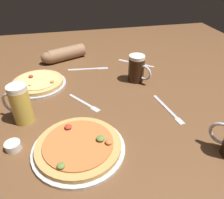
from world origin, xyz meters
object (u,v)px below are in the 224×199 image
Objects in this scene: ramekin_sauce at (13,146)px; diner_arm at (62,54)px; knife_right at (88,69)px; beer_mug_dark at (137,69)px; pizza_plate_near at (79,147)px; knife_spare at (135,63)px; pizza_plate_far at (38,83)px; beer_mug_amber at (20,104)px; fork_left at (168,109)px; fork_spare at (84,103)px.

diner_arm reaches higher than ramekin_sauce.
knife_right is at bearing -48.47° from diner_arm.
ramekin_sauce is at bearing -146.22° from beer_mug_dark.
beer_mug_dark is at bearing 51.44° from pizza_plate_near.
ramekin_sauce is 0.70m from knife_right.
knife_spare is (0.06, 0.22, -0.07)m from beer_mug_dark.
pizza_plate_far is 0.30m from beer_mug_amber.
diner_arm is (-0.15, 0.17, 0.04)m from knife_right.
ramekin_sauce is (-0.23, 0.06, -0.00)m from pizza_plate_near.
pizza_plate_far reaches higher than fork_left.
pizza_plate_near is 5.92× the size of ramekin_sauce.
knife_spare is (0.60, 0.16, -0.01)m from pizza_plate_far.
beer_mug_amber is (-0.04, -0.29, 0.07)m from pizza_plate_far.
knife_spare is at bearing -18.36° from diner_arm.
fork_spare is (0.29, 0.24, -0.01)m from ramekin_sauce.
ramekin_sauce is (-0.07, -0.46, -0.00)m from pizza_plate_far.
knife_spare is (0.43, 0.67, -0.01)m from pizza_plate_near.
knife_right is at bearing 79.55° from fork_spare.
pizza_plate_near reaches higher than fork_spare.
pizza_plate_far is 0.54m from beer_mug_dark.
pizza_plate_far is 1.25× the size of fork_left.
pizza_plate_far is at bearing -154.19° from knife_right.
knife_right is 0.23m from diner_arm.
ramekin_sauce is at bearing -120.55° from knife_right.
fork_left is 1.31× the size of fork_spare.
knife_right is 1.37× the size of fork_spare.
knife_spare is (0.31, 0.02, 0.00)m from knife_right.
pizza_plate_near is at bearing -128.56° from beer_mug_dark.
pizza_plate_far is 1.71× the size of beer_mug_amber.
pizza_plate_near is 0.67m from knife_right.
pizza_plate_far is 1.48× the size of knife_spare.
beer_mug_amber is 0.73× the size of fork_left.
fork_spare is at bearing -81.09° from diner_arm.
diner_arm is at bearing 136.70° from beer_mug_dark.
beer_mug_dark is 0.31m from fork_left.
pizza_plate_far is at bearing 173.47° from beer_mug_dark.
pizza_plate_near is at bearing -13.60° from ramekin_sauce.
pizza_plate_near reaches higher than pizza_plate_far.
beer_mug_dark reaches higher than ramekin_sauce.
pizza_plate_near is 0.32m from beer_mug_amber.
diner_arm is at bearing 124.14° from fork_left.
beer_mug_dark reaches higher than fork_left.
beer_mug_amber is at bearing 174.27° from fork_left.
knife_right is (0.12, 0.66, -0.01)m from pizza_plate_near.
fork_spare is at bearing 39.64° from ramekin_sauce.
beer_mug_amber is (-0.58, -0.23, 0.01)m from beer_mug_dark.
fork_left is 0.81× the size of diner_arm.
pizza_plate_near is 0.80m from knife_spare.
fork_spare is 0.53m from knife_spare.
knife_right is 1.24× the size of knife_spare.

